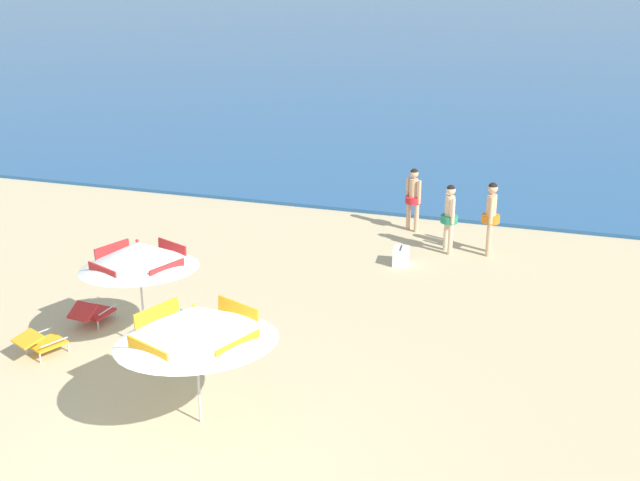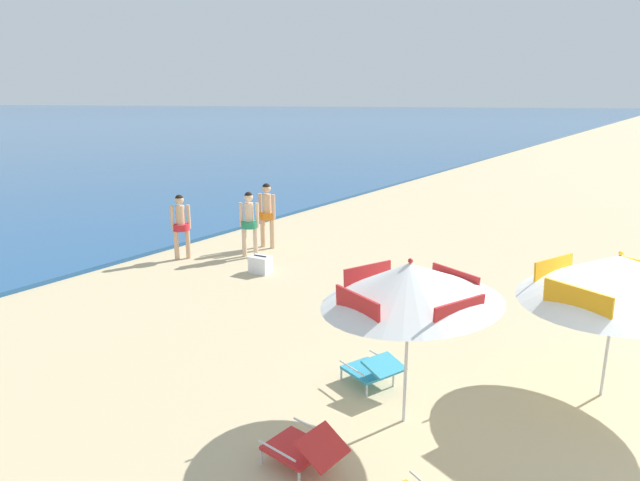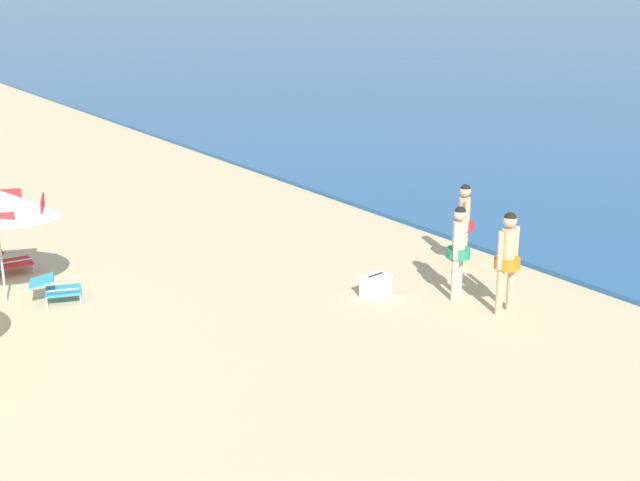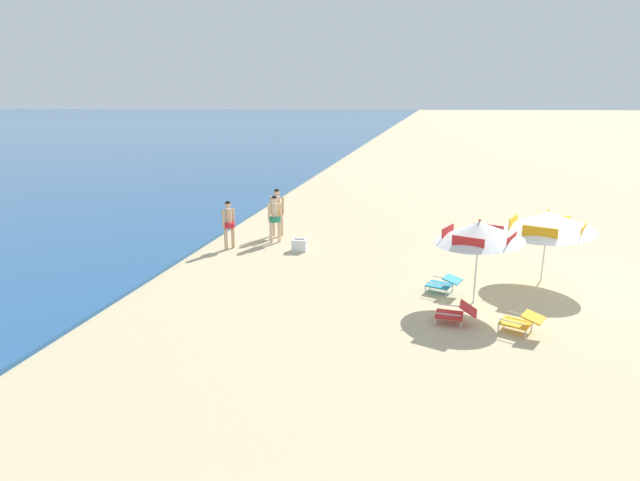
# 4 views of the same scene
# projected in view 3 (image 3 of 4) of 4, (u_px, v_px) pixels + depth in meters

# --- Properties ---
(lounge_chair_under_umbrella) EXTENTS (0.80, 0.98, 0.49)m
(lounge_chair_under_umbrella) POSITION_uv_depth(u_px,v_px,m) (56.00, 287.00, 15.18)
(lounge_chair_under_umbrella) COLOR teal
(lounge_chair_under_umbrella) RESTS_ON ground
(lounge_chair_beside_umbrella) EXTENTS (0.64, 0.95, 0.52)m
(lounge_chair_beside_umbrella) POSITION_uv_depth(u_px,v_px,m) (7.00, 260.00, 16.55)
(lounge_chair_beside_umbrella) COLOR red
(lounge_chair_beside_umbrella) RESTS_ON ground
(person_standing_near_shore) EXTENTS (0.44, 0.53, 1.79)m
(person_standing_near_shore) POSITION_uv_depth(u_px,v_px,m) (508.00, 255.00, 14.51)
(person_standing_near_shore) COLOR #D8A87F
(person_standing_near_shore) RESTS_ON ground
(person_standing_beside) EXTENTS (0.43, 0.41, 1.67)m
(person_standing_beside) POSITION_uv_depth(u_px,v_px,m) (464.00, 219.00, 16.75)
(person_standing_beside) COLOR #D8A87F
(person_standing_beside) RESTS_ON ground
(person_wading_in) EXTENTS (0.42, 0.45, 1.70)m
(person_wading_in) POSITION_uv_depth(u_px,v_px,m) (459.00, 246.00, 15.14)
(person_wading_in) COLOR beige
(person_wading_in) RESTS_ON ground
(cooler_box) EXTENTS (0.40, 0.53, 0.43)m
(cooler_box) POSITION_uv_depth(u_px,v_px,m) (375.00, 286.00, 15.46)
(cooler_box) COLOR white
(cooler_box) RESTS_ON ground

